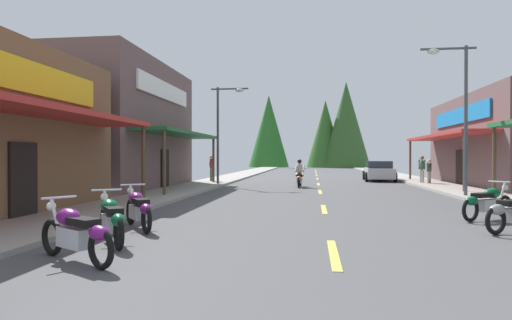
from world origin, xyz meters
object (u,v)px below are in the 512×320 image
Objects in this scene: rider_cruising_lead at (300,176)px; pedestrian_browsing at (211,167)px; streetlamp_left at (224,121)px; motorcycle_parked_left_1 at (76,232)px; pedestrian_waiting at (429,170)px; pedestrian_strolling at (422,168)px; streetlamp_right at (457,99)px; motorcycle_parked_left_2 at (111,219)px; motorcycle_parked_left_3 at (138,208)px; parked_car_curbside at (379,171)px; motorcycle_parked_right_4 at (487,202)px.

pedestrian_browsing reaches higher than rider_cruising_lead.
streetlamp_left is 3.06× the size of motorcycle_parked_left_1.
pedestrian_waiting is at bearing -68.01° from rider_cruising_lead.
motorcycle_parked_left_1 is 1.07× the size of pedestrian_strolling.
motorcycle_parked_left_2 is at bearing -132.56° from streetlamp_right.
streetlamp_right is 13.96m from motorcycle_parked_left_3.
pedestrian_browsing is 13.49m from pedestrian_waiting.
pedestrian_browsing is 0.41× the size of parked_car_curbside.
motorcycle_parked_left_2 is at bearing 163.03° from parked_car_curbside.
streetlamp_right is at bearing -34.91° from pedestrian_browsing.
pedestrian_browsing is 11.83m from parked_car_curbside.
motorcycle_parked_left_2 is at bearing -53.85° from motorcycle_parked_left_1.
streetlamp_right reaches higher than motorcycle_parked_left_2.
rider_cruising_lead is (3.08, 17.73, 0.17)m from motorcycle_parked_left_1.
motorcycle_parked_left_1 is 1.05× the size of motorcycle_parked_left_2.
motorcycle_parked_left_3 is at bearing -85.25° from pedestrian_waiting.
pedestrian_strolling is (7.36, 3.35, 0.37)m from rider_cruising_lead.
pedestrian_strolling is at bearing -63.48° from rider_cruising_lead.
pedestrian_waiting is (10.85, 18.95, 0.40)m from motorcycle_parked_left_2.
streetlamp_left is 3.25× the size of motorcycle_parked_left_3.
streetlamp_right is 8.89m from pedestrian_waiting.
pedestrian_waiting is (10.99, 17.29, 0.40)m from motorcycle_parked_left_3.
pedestrian_browsing is at bearing 61.70° from rider_cruising_lead.
motorcycle_parked_right_4 is at bearing -122.45° from pedestrian_strolling.
rider_cruising_lead is (3.36, 14.52, 0.17)m from motorcycle_parked_left_3.
pedestrian_browsing is (-12.47, 8.89, -3.03)m from streetlamp_right.
motorcycle_parked_left_2 is 24.90m from parked_car_curbside.
rider_cruising_lead reaches higher than parked_car_curbside.
streetlamp_right is 15.61m from pedestrian_browsing.
motorcycle_parked_right_4 is at bearing -176.73° from parked_car_curbside.
pedestrian_strolling is (11.80, 2.64, -2.79)m from streetlamp_left.
streetlamp_left is 3.18× the size of pedestrian_browsing.
streetlamp_left reaches higher than parked_car_curbside.
motorcycle_parked_left_1 is at bearing 172.21° from rider_cruising_lead.
pedestrian_browsing reaches higher than parked_car_curbside.
motorcycle_parked_left_3 is at bearing 160.05° from motorcycle_parked_right_4.
streetlamp_left reaches higher than motorcycle_parked_left_1.
pedestrian_waiting is at bearing 9.70° from streetlamp_left.
streetlamp_right reaches higher than motorcycle_parked_left_3.
motorcycle_parked_left_3 is at bearing -81.55° from pedestrian_browsing.
streetlamp_left reaches higher than pedestrian_strolling.
streetlamp_right is 1.43× the size of parked_car_curbside.
motorcycle_parked_left_1 is 3.22m from motorcycle_parked_left_3.
streetlamp_right is 3.50× the size of motorcycle_parked_left_2.
parked_car_curbside is (11.21, 3.75, -0.38)m from pedestrian_browsing.
streetlamp_right is at bearing -84.28° from motorcycle_parked_left_3.
motorcycle_parked_left_2 is 0.41× the size of parked_car_curbside.
motorcycle_parked_left_2 is 19.80m from pedestrian_browsing.
motorcycle_parked_right_4 is 14.84m from pedestrian_waiting.
streetlamp_right is 3.57× the size of pedestrian_strolling.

